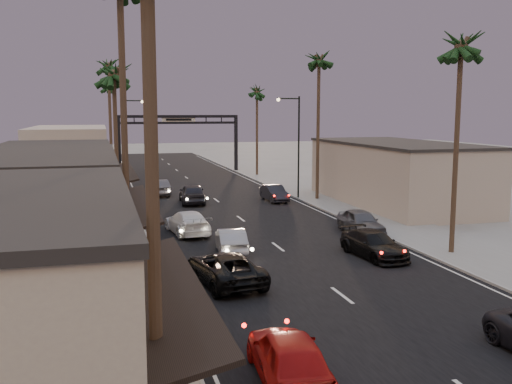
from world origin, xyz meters
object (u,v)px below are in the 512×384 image
arch (179,129)px  palm_ld (108,62)px  streetlight_right (296,139)px  palm_rc (257,88)px  palm_lc (114,68)px  oncoming_red (289,356)px  palm_far (108,84)px  streetlight_left (127,135)px  oncoming_silver (231,240)px  oncoming_pickup (225,268)px  curbside_black (374,244)px  palm_ra (462,38)px  palm_rb (319,55)px

arch → palm_ld: palm_ld is taller
streetlight_right → palm_rc: size_ratio=0.74×
palm_lc → oncoming_red: palm_lc is taller
streetlight_right → palm_far: 36.85m
streetlight_left → oncoming_silver: (4.04, -30.56, -4.65)m
streetlight_left → palm_ld: palm_ld is taller
arch → palm_ld: 18.61m
arch → streetlight_right: streetlight_right is taller
palm_ld → oncoming_pickup: (4.22, -33.06, -11.69)m
streetlight_left → palm_ld: size_ratio=0.63×
streetlight_left → palm_far: bearing=93.9°
palm_ld → curbside_black: bearing=-67.2°
palm_far → oncoming_red: palm_far is taller
streetlight_left → palm_lc: 22.65m
palm_rc → palm_ra: bearing=-90.0°
oncoming_red → oncoming_pickup: (0.25, 9.72, -0.06)m
arch → palm_far: palm_far is taller
palm_lc → palm_rc: 32.86m
palm_ld → palm_rb: size_ratio=1.00×
palm_rb → palm_rc: 20.09m
arch → curbside_black: (4.21, -45.51, -4.84)m
palm_lc → arch: bearing=75.8°
arch → oncoming_pickup: 48.50m
arch → palm_ra: 47.17m
arch → oncoming_red: bearing=-94.6°
palm_ra → curbside_black: palm_ra is taller
oncoming_silver → curbside_black: 7.69m
arch → curbside_black: 45.96m
oncoming_pickup → oncoming_silver: bearing=-113.1°
palm_lc → palm_rc: size_ratio=1.00×
palm_rb → oncoming_red: palm_rb is taller
palm_rb → streetlight_right: bearing=149.2°
arch → palm_rb: 28.24m
palm_lc → oncoming_silver: 14.20m
streetlight_right → palm_ld: size_ratio=0.63×
oncoming_red → oncoming_silver: oncoming_red is taller
arch → curbside_black: bearing=-84.7°
streetlight_left → palm_rb: (15.52, -14.00, 7.09)m
oncoming_red → oncoming_silver: bearing=-91.9°
oncoming_pickup → palm_far: bearing=-93.9°
oncoming_pickup → curbside_black: oncoming_pickup is taller
palm_rb → palm_far: (-16.90, 34.00, -0.97)m
palm_far → curbside_black: palm_far is taller
arch → oncoming_silver: bearing=-93.9°
streetlight_right → palm_rb: palm_rb is taller
oncoming_pickup → arch: bearing=-103.1°
streetlight_right → oncoming_pickup: (-11.30, -23.06, -4.60)m
streetlight_left → palm_ra: 37.87m
palm_ld → palm_rb: 20.42m
arch → palm_far: (-8.30, 8.00, 5.91)m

